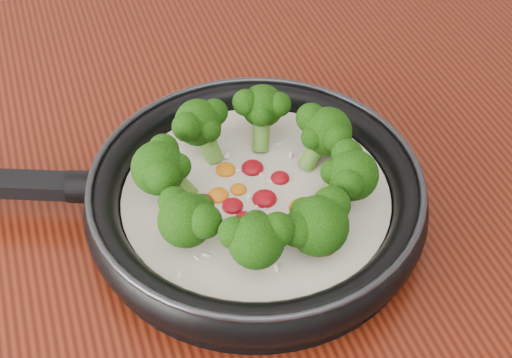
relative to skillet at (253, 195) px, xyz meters
name	(u,v)px	position (x,y,z in m)	size (l,w,h in m)	color
skillet	(253,195)	(0.00, 0.00, 0.00)	(0.49, 0.39, 0.09)	black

